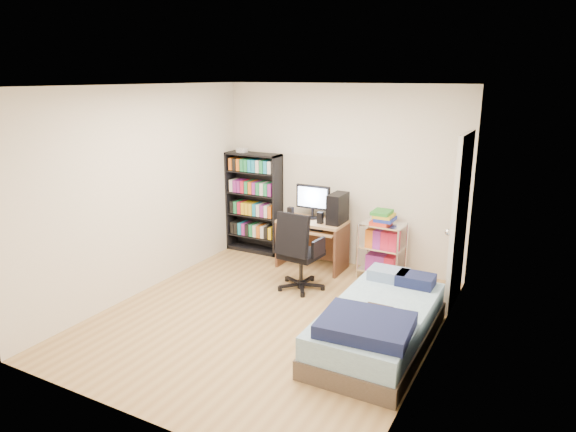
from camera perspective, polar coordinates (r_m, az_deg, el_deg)
The scene contains 7 objects.
room at distance 5.39m, azimuth -2.22°, elevation 0.87°, with size 3.58×4.08×2.58m.
media_shelf at distance 7.70m, azimuth -3.81°, elevation 1.60°, with size 0.84×0.28×1.56m.
computer_desk at distance 7.05m, azimuth 3.57°, elevation -0.98°, with size 0.91×0.53×1.15m.
office_chair at distance 6.40m, azimuth 1.25°, elevation -5.44°, with size 0.65×0.65×1.01m.
wire_cart at distance 6.82m, azimuth 10.48°, elevation -2.00°, with size 0.58×0.43×0.91m.
bed at distance 5.22m, azimuth 9.97°, elevation -11.83°, with size 0.93×1.86×0.53m.
door at distance 6.13m, azimuth 18.52°, elevation -0.56°, with size 0.12×0.80×2.00m.
Camera 1 is at (2.64, -4.50, 2.60)m, focal length 32.00 mm.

